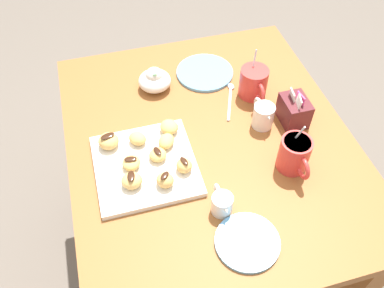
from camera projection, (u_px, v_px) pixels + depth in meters
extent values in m
plane|color=#665B51|center=(204.00, 253.00, 1.70)|extent=(8.00, 8.00, 0.00)
cube|color=#935628|center=(210.00, 143.00, 1.16)|extent=(0.94, 0.79, 0.04)
cube|color=#935628|center=(97.00, 144.00, 1.64)|extent=(0.07, 0.07, 0.69)
cube|color=#935628|center=(254.00, 112.00, 1.75)|extent=(0.07, 0.07, 0.69)
cube|color=silver|center=(145.00, 165.00, 1.08)|extent=(0.26, 0.26, 0.02)
cylinder|color=red|center=(253.00, 82.00, 1.23)|extent=(0.08, 0.08, 0.09)
torus|color=red|center=(260.00, 93.00, 1.20)|extent=(0.06, 0.01, 0.06)
cylinder|color=#331E11|center=(255.00, 72.00, 1.20)|extent=(0.07, 0.07, 0.01)
cylinder|color=silver|center=(253.00, 70.00, 1.22)|extent=(0.04, 0.03, 0.12)
cylinder|color=red|center=(294.00, 154.00, 1.05)|extent=(0.08, 0.08, 0.10)
torus|color=red|center=(303.00, 168.00, 1.02)|extent=(0.06, 0.01, 0.06)
cylinder|color=#331E11|center=(297.00, 143.00, 1.02)|extent=(0.07, 0.07, 0.01)
cylinder|color=silver|center=(294.00, 140.00, 1.03)|extent=(0.04, 0.02, 0.13)
cylinder|color=silver|center=(263.00, 116.00, 1.16)|extent=(0.06, 0.06, 0.07)
cone|color=silver|center=(268.00, 117.00, 1.12)|extent=(0.02, 0.02, 0.02)
torus|color=silver|center=(258.00, 106.00, 1.18)|extent=(0.05, 0.01, 0.05)
cylinder|color=white|center=(265.00, 109.00, 1.13)|extent=(0.05, 0.05, 0.01)
cube|color=#561E23|center=(294.00, 111.00, 1.16)|extent=(0.09, 0.07, 0.08)
cube|color=white|center=(293.00, 95.00, 1.13)|extent=(0.04, 0.01, 0.03)
cube|color=white|center=(299.00, 102.00, 1.11)|extent=(0.04, 0.02, 0.03)
cube|color=#EA4C93|center=(300.00, 99.00, 1.12)|extent=(0.04, 0.01, 0.03)
ellipsoid|color=silver|center=(155.00, 81.00, 1.27)|extent=(0.10, 0.10, 0.06)
sphere|color=silver|center=(154.00, 76.00, 1.25)|extent=(0.06, 0.06, 0.06)
ellipsoid|color=green|center=(155.00, 74.00, 1.23)|extent=(0.03, 0.02, 0.01)
cylinder|color=silver|center=(222.00, 204.00, 0.98)|extent=(0.05, 0.05, 0.05)
cone|color=silver|center=(226.00, 209.00, 0.95)|extent=(0.02, 0.02, 0.02)
torus|color=silver|center=(218.00, 192.00, 1.00)|extent=(0.04, 0.01, 0.04)
cylinder|color=#381E11|center=(223.00, 199.00, 0.96)|extent=(0.04, 0.04, 0.01)
cylinder|color=#66A8DB|center=(205.00, 73.00, 1.33)|extent=(0.18, 0.18, 0.01)
cylinder|color=#66A8DB|center=(247.00, 242.00, 0.94)|extent=(0.15, 0.15, 0.01)
cube|color=silver|center=(230.00, 103.00, 1.24)|extent=(0.14, 0.06, 0.00)
ellipsoid|color=silver|center=(231.00, 86.00, 1.29)|extent=(0.03, 0.02, 0.01)
ellipsoid|color=#E5B260|center=(131.00, 163.00, 1.06)|extent=(0.06, 0.06, 0.03)
ellipsoid|color=#381E11|center=(130.00, 159.00, 1.04)|extent=(0.02, 0.03, 0.00)
ellipsoid|color=#E5B260|center=(184.00, 166.00, 1.05)|extent=(0.05, 0.04, 0.04)
ellipsoid|color=#381E11|center=(184.00, 161.00, 1.03)|extent=(0.03, 0.02, 0.00)
ellipsoid|color=#E5B260|center=(109.00, 141.00, 1.10)|extent=(0.08, 0.07, 0.04)
ellipsoid|color=#381E11|center=(107.00, 136.00, 1.08)|extent=(0.03, 0.04, 0.00)
ellipsoid|color=#E5B260|center=(138.00, 139.00, 1.11)|extent=(0.06, 0.06, 0.03)
ellipsoid|color=#E5B260|center=(132.00, 181.00, 1.02)|extent=(0.05, 0.06, 0.04)
ellipsoid|color=#381E11|center=(131.00, 176.00, 1.00)|extent=(0.04, 0.02, 0.00)
ellipsoid|color=#E5B260|center=(158.00, 155.00, 1.07)|extent=(0.06, 0.06, 0.03)
ellipsoid|color=#381E11|center=(157.00, 151.00, 1.06)|extent=(0.04, 0.02, 0.00)
ellipsoid|color=#E5B260|center=(165.00, 180.00, 1.02)|extent=(0.06, 0.06, 0.04)
ellipsoid|color=#381E11|center=(165.00, 176.00, 1.00)|extent=(0.03, 0.03, 0.00)
ellipsoid|color=#E5B260|center=(167.00, 142.00, 1.10)|extent=(0.07, 0.06, 0.03)
ellipsoid|color=#E5B260|center=(169.00, 127.00, 1.13)|extent=(0.07, 0.07, 0.03)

